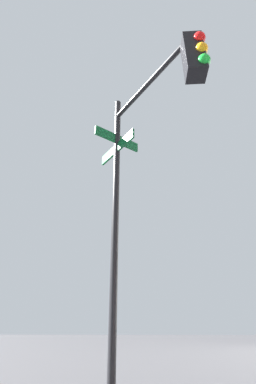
{
  "coord_description": "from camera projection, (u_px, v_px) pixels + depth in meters",
  "views": [
    {
      "loc": [
        -2.49,
        -6.29,
        1.45
      ],
      "look_at": [
        -5.87,
        -6.48,
        3.21
      ],
      "focal_mm": 24.3,
      "sensor_mm": 36.0,
      "label": 1
    }
  ],
  "objects": [
    {
      "name": "traffic_signal_near",
      "position": [
        148.0,
        143.0,
        4.19
      ],
      "size": [
        2.26,
        1.85,
        5.78
      ],
      "color": "black",
      "rests_on": "ground_plane"
    }
  ]
}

